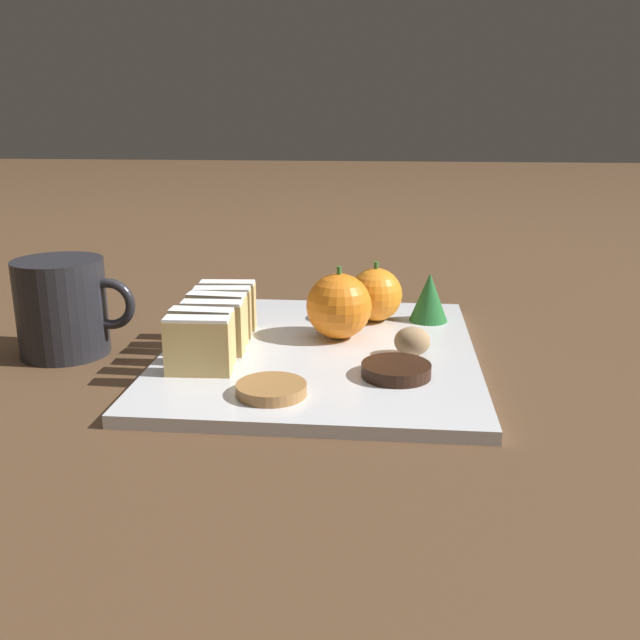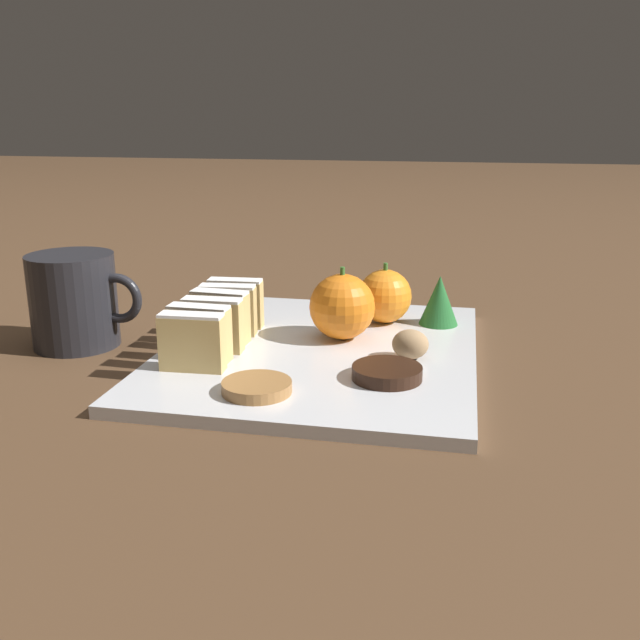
{
  "view_description": "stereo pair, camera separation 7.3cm",
  "coord_description": "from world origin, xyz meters",
  "px_view_note": "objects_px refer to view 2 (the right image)",
  "views": [
    {
      "loc": [
        0.07,
        -0.7,
        0.25
      ],
      "look_at": [
        0.0,
        0.0,
        0.04
      ],
      "focal_mm": 40.0,
      "sensor_mm": 36.0,
      "label": 1
    },
    {
      "loc": [
        0.14,
        -0.69,
        0.25
      ],
      "look_at": [
        0.0,
        0.0,
        0.04
      ],
      "focal_mm": 40.0,
      "sensor_mm": 36.0,
      "label": 2
    }
  ],
  "objects_px": {
    "orange_near": "(342,307)",
    "orange_far": "(385,296)",
    "chocolate_cookie": "(387,373)",
    "coffee_mug": "(75,300)",
    "walnut": "(410,344)"
  },
  "relations": [
    {
      "from": "walnut",
      "to": "orange_near",
      "type": "bearing_deg",
      "value": 146.41
    },
    {
      "from": "orange_far",
      "to": "chocolate_cookie",
      "type": "distance_m",
      "value": 0.19
    },
    {
      "from": "orange_near",
      "to": "orange_far",
      "type": "xyz_separation_m",
      "value": [
        0.04,
        0.07,
        -0.0
      ]
    },
    {
      "from": "orange_far",
      "to": "coffee_mug",
      "type": "relative_size",
      "value": 0.56
    },
    {
      "from": "orange_far",
      "to": "coffee_mug",
      "type": "bearing_deg",
      "value": -160.28
    },
    {
      "from": "orange_near",
      "to": "walnut",
      "type": "height_order",
      "value": "orange_near"
    },
    {
      "from": "chocolate_cookie",
      "to": "orange_far",
      "type": "bearing_deg",
      "value": 97.35
    },
    {
      "from": "coffee_mug",
      "to": "orange_near",
      "type": "bearing_deg",
      "value": 9.13
    },
    {
      "from": "orange_near",
      "to": "coffee_mug",
      "type": "xyz_separation_m",
      "value": [
        -0.29,
        -0.05,
        0.0
      ]
    },
    {
      "from": "chocolate_cookie",
      "to": "coffee_mug",
      "type": "xyz_separation_m",
      "value": [
        -0.35,
        0.07,
        0.03
      ]
    },
    {
      "from": "chocolate_cookie",
      "to": "coffee_mug",
      "type": "relative_size",
      "value": 0.51
    },
    {
      "from": "walnut",
      "to": "coffee_mug",
      "type": "height_order",
      "value": "coffee_mug"
    },
    {
      "from": "orange_far",
      "to": "chocolate_cookie",
      "type": "relative_size",
      "value": 1.08
    },
    {
      "from": "coffee_mug",
      "to": "chocolate_cookie",
      "type": "bearing_deg",
      "value": -10.81
    },
    {
      "from": "orange_near",
      "to": "coffee_mug",
      "type": "relative_size",
      "value": 0.62
    }
  ]
}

